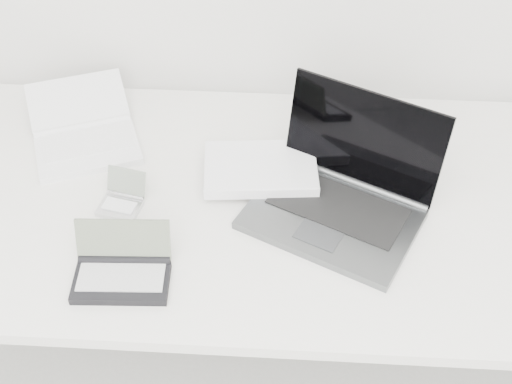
# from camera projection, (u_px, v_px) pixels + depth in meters

# --- Properties ---
(desk) EXTENTS (1.60, 0.80, 0.73)m
(desk) POSITION_uv_depth(u_px,v_px,m) (270.00, 213.00, 1.66)
(desk) COLOR white
(desk) RESTS_ON ground
(laptop_large) EXTENTS (0.54, 0.43, 0.24)m
(laptop_large) POSITION_uv_depth(u_px,v_px,m) (315.00, 187.00, 1.60)
(laptop_large) COLOR #575A5C
(laptop_large) RESTS_ON desk
(netbook_open_white) EXTENTS (0.34, 0.38, 0.07)m
(netbook_open_white) POSITION_uv_depth(u_px,v_px,m) (85.00, 135.00, 1.76)
(netbook_open_white) COLOR white
(netbook_open_white) RESTS_ON desk
(pda_silver) EXTENTS (0.11, 0.12, 0.07)m
(pda_silver) POSITION_uv_depth(u_px,v_px,m) (122.00, 200.00, 1.60)
(pda_silver) COLOR silver
(pda_silver) RESTS_ON desk
(palmtop_charcoal) EXTENTS (0.20, 0.15, 0.10)m
(palmtop_charcoal) POSITION_uv_depth(u_px,v_px,m) (122.00, 271.00, 1.45)
(palmtop_charcoal) COLOR black
(palmtop_charcoal) RESTS_ON desk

